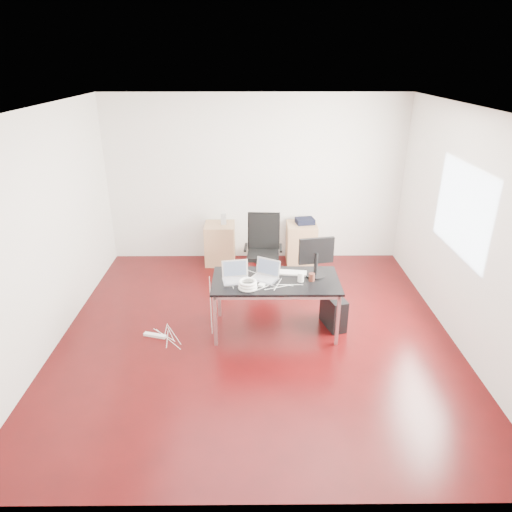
{
  "coord_description": "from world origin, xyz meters",
  "views": [
    {
      "loc": [
        -0.04,
        -5.05,
        3.31
      ],
      "look_at": [
        0.0,
        0.55,
        0.85
      ],
      "focal_mm": 32.0,
      "sensor_mm": 36.0,
      "label": 1
    }
  ],
  "objects_px": {
    "filing_cabinet_left": "(220,244)",
    "office_chair": "(263,246)",
    "desk": "(276,284)",
    "filing_cabinet_right": "(301,243)",
    "pc_tower": "(334,311)"
  },
  "relations": [
    {
      "from": "pc_tower",
      "to": "desk",
      "type": "bearing_deg",
      "value": 170.19
    },
    {
      "from": "desk",
      "to": "filing_cabinet_left",
      "type": "height_order",
      "value": "desk"
    },
    {
      "from": "office_chair",
      "to": "filing_cabinet_right",
      "type": "relative_size",
      "value": 1.54
    },
    {
      "from": "filing_cabinet_right",
      "to": "desk",
      "type": "bearing_deg",
      "value": -104.28
    },
    {
      "from": "desk",
      "to": "filing_cabinet_left",
      "type": "distance_m",
      "value": 2.34
    },
    {
      "from": "desk",
      "to": "office_chair",
      "type": "bearing_deg",
      "value": 95.04
    },
    {
      "from": "desk",
      "to": "pc_tower",
      "type": "relative_size",
      "value": 3.56
    },
    {
      "from": "office_chair",
      "to": "pc_tower",
      "type": "bearing_deg",
      "value": -52.68
    },
    {
      "from": "office_chair",
      "to": "filing_cabinet_left",
      "type": "bearing_deg",
      "value": 137.15
    },
    {
      "from": "office_chair",
      "to": "filing_cabinet_left",
      "type": "distance_m",
      "value": 1.08
    },
    {
      "from": "desk",
      "to": "filing_cabinet_right",
      "type": "distance_m",
      "value": 2.25
    },
    {
      "from": "filing_cabinet_left",
      "to": "pc_tower",
      "type": "xyz_separation_m",
      "value": [
        1.63,
        -2.07,
        -0.13
      ]
    },
    {
      "from": "pc_tower",
      "to": "filing_cabinet_left",
      "type": "bearing_deg",
      "value": 112.27
    },
    {
      "from": "filing_cabinet_left",
      "to": "office_chair",
      "type": "bearing_deg",
      "value": -45.81
    },
    {
      "from": "desk",
      "to": "filing_cabinet_right",
      "type": "relative_size",
      "value": 2.29
    }
  ]
}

